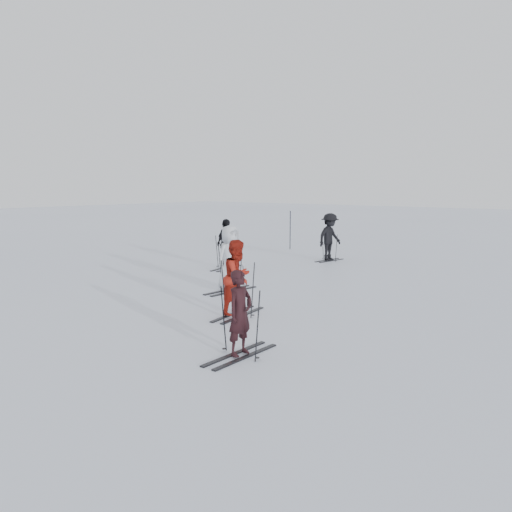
{
  "coord_description": "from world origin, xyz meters",
  "views": [
    {
      "loc": [
        9.13,
        -10.2,
        3.04
      ],
      "look_at": [
        0.0,
        1.0,
        1.0
      ],
      "focal_mm": 35.0,
      "sensor_mm": 36.0,
      "label": 1
    }
  ],
  "objects_px": {
    "skier_near_dark": "(240,314)",
    "skier_uphill_far": "(330,237)",
    "skier_red": "(238,278)",
    "skier_grey": "(230,259)",
    "skier_uphill_left": "(226,244)",
    "piste_marker": "(290,230)"
  },
  "relations": [
    {
      "from": "skier_near_dark",
      "to": "skier_uphill_far",
      "type": "distance_m",
      "value": 11.97
    },
    {
      "from": "skier_uphill_far",
      "to": "piste_marker",
      "type": "distance_m",
      "value": 3.96
    },
    {
      "from": "skier_red",
      "to": "piste_marker",
      "type": "height_order",
      "value": "piste_marker"
    },
    {
      "from": "skier_uphill_far",
      "to": "skier_red",
      "type": "bearing_deg",
      "value": -154.51
    },
    {
      "from": "skier_near_dark",
      "to": "skier_uphill_far",
      "type": "relative_size",
      "value": 0.8
    },
    {
      "from": "skier_uphill_far",
      "to": "skier_grey",
      "type": "bearing_deg",
      "value": -165.14
    },
    {
      "from": "skier_uphill_left",
      "to": "skier_grey",
      "type": "bearing_deg",
      "value": -147.19
    },
    {
      "from": "skier_red",
      "to": "skier_uphill_far",
      "type": "bearing_deg",
      "value": 9.12
    },
    {
      "from": "skier_grey",
      "to": "skier_uphill_left",
      "type": "xyz_separation_m",
      "value": [
        -2.82,
        2.87,
        -0.04
      ]
    },
    {
      "from": "skier_grey",
      "to": "skier_red",
      "type": "bearing_deg",
      "value": -131.15
    },
    {
      "from": "skier_red",
      "to": "skier_grey",
      "type": "height_order",
      "value": "skier_grey"
    },
    {
      "from": "skier_near_dark",
      "to": "piste_marker",
      "type": "relative_size",
      "value": 0.83
    },
    {
      "from": "skier_grey",
      "to": "skier_uphill_far",
      "type": "height_order",
      "value": "skier_uphill_far"
    },
    {
      "from": "skier_red",
      "to": "skier_uphill_far",
      "type": "distance_m",
      "value": 9.3
    },
    {
      "from": "skier_uphill_left",
      "to": "piste_marker",
      "type": "xyz_separation_m",
      "value": [
        -1.43,
        6.12,
        0.02
      ]
    },
    {
      "from": "skier_red",
      "to": "piste_marker",
      "type": "xyz_separation_m",
      "value": [
        -6.21,
        10.89,
        0.04
      ]
    },
    {
      "from": "skier_near_dark",
      "to": "skier_uphill_far",
      "type": "bearing_deg",
      "value": 22.23
    },
    {
      "from": "skier_near_dark",
      "to": "skier_uphill_far",
      "type": "height_order",
      "value": "skier_uphill_far"
    },
    {
      "from": "skier_red",
      "to": "skier_near_dark",
      "type": "bearing_deg",
      "value": -146.38
    },
    {
      "from": "skier_red",
      "to": "skier_uphill_far",
      "type": "xyz_separation_m",
      "value": [
        -2.81,
        8.86,
        0.07
      ]
    },
    {
      "from": "skier_uphill_left",
      "to": "skier_uphill_far",
      "type": "height_order",
      "value": "skier_uphill_far"
    },
    {
      "from": "skier_uphill_left",
      "to": "skier_near_dark",
      "type": "bearing_deg",
      "value": -147.51
    }
  ]
}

